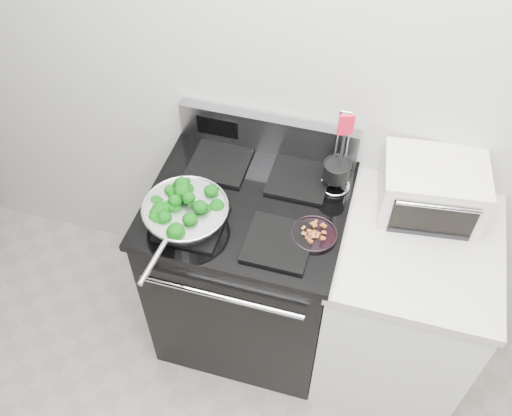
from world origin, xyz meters
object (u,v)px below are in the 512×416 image
(skillet, at_px, (185,213))
(toaster_oven, at_px, (432,189))
(gas_range, at_px, (249,267))
(utensil_holder, at_px, (336,175))
(bacon_plate, at_px, (314,232))

(skillet, xyz_separation_m, toaster_oven, (0.88, 0.35, 0.03))
(skillet, bearing_deg, gas_range, 45.27)
(utensil_holder, height_order, toaster_oven, utensil_holder)
(gas_range, relative_size, utensil_holder, 2.95)
(bacon_plate, distance_m, toaster_oven, 0.49)
(toaster_oven, bearing_deg, skillet, -164.99)
(toaster_oven, bearing_deg, utensil_holder, 175.41)
(skillet, relative_size, bacon_plate, 2.98)
(gas_range, distance_m, toaster_oven, 0.89)
(skillet, xyz_separation_m, utensil_holder, (0.51, 0.34, 0.02))
(gas_range, bearing_deg, skillet, -139.18)
(bacon_plate, distance_m, utensil_holder, 0.27)
(bacon_plate, bearing_deg, utensil_holder, 84.07)
(bacon_plate, bearing_deg, gas_range, 161.06)
(bacon_plate, height_order, utensil_holder, utensil_holder)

